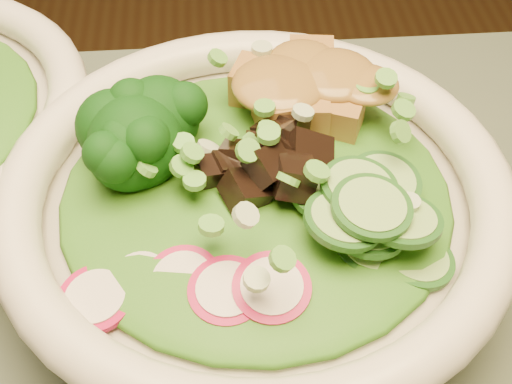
{
  "coord_description": "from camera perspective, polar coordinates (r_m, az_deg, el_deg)",
  "views": [
    {
      "loc": [
        0.07,
        -0.1,
        1.1
      ],
      "look_at": [
        0.09,
        0.17,
        0.81
      ],
      "focal_mm": 50.0,
      "sensor_mm": 36.0,
      "label": 1
    }
  ],
  "objects": [
    {
      "name": "salad_bowl",
      "position": [
        0.41,
        0.0,
        -1.99
      ],
      "size": [
        0.29,
        0.29,
        0.08
      ],
      "rotation": [
        0.0,
        0.0,
        -0.33
      ],
      "color": "silver",
      "rests_on": "dining_table"
    },
    {
      "name": "lettuce_bed",
      "position": [
        0.39,
        0.0,
        0.1
      ],
      "size": [
        0.22,
        0.22,
        0.03
      ],
      "primitive_type": "ellipsoid",
      "color": "#1C5F14",
      "rests_on": "salad_bowl"
    },
    {
      "name": "broccoli_florets",
      "position": [
        0.4,
        -8.91,
        4.27
      ],
      "size": [
        0.1,
        0.1,
        0.05
      ],
      "primitive_type": null,
      "rotation": [
        0.0,
        0.0,
        -0.33
      ],
      "color": "black",
      "rests_on": "salad_bowl"
    },
    {
      "name": "radish_slices",
      "position": [
        0.35,
        -4.13,
        -7.32
      ],
      "size": [
        0.12,
        0.08,
        0.02
      ],
      "primitive_type": null,
      "rotation": [
        0.0,
        0.0,
        -0.33
      ],
      "color": "#A60C40",
      "rests_on": "salad_bowl"
    },
    {
      "name": "cucumber_slices",
      "position": [
        0.37,
        9.86,
        -1.7
      ],
      "size": [
        0.09,
        0.09,
        0.04
      ],
      "primitive_type": null,
      "rotation": [
        0.0,
        0.0,
        -0.33
      ],
      "color": "#96CB71",
      "rests_on": "salad_bowl"
    },
    {
      "name": "mushroom_heap",
      "position": [
        0.39,
        0.75,
        2.91
      ],
      "size": [
        0.09,
        0.09,
        0.04
      ],
      "primitive_type": null,
      "rotation": [
        0.0,
        0.0,
        -0.33
      ],
      "color": "black",
      "rests_on": "salad_bowl"
    },
    {
      "name": "tofu_cubes",
      "position": [
        0.43,
        3.76,
        7.24
      ],
      "size": [
        0.11,
        0.09,
        0.04
      ],
      "primitive_type": null,
      "rotation": [
        0.0,
        0.0,
        -0.33
      ],
      "color": "#986132",
      "rests_on": "salad_bowl"
    },
    {
      "name": "peanut_sauce",
      "position": [
        0.42,
        3.86,
        8.69
      ],
      "size": [
        0.07,
        0.06,
        0.02
      ],
      "primitive_type": "ellipsoid",
      "color": "brown",
      "rests_on": "tofu_cubes"
    },
    {
      "name": "scallion_garnish",
      "position": [
        0.37,
        0.0,
        2.83
      ],
      "size": [
        0.2,
        0.2,
        0.03
      ],
      "primitive_type": null,
      "color": "#5BA93B",
      "rests_on": "salad_bowl"
    }
  ]
}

